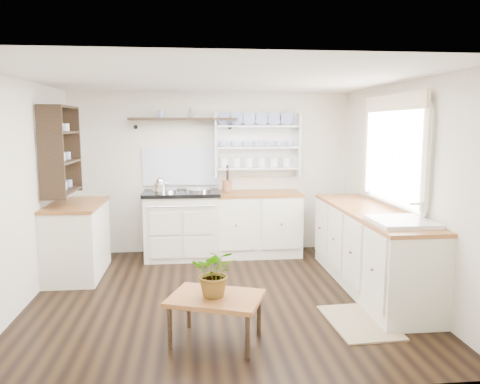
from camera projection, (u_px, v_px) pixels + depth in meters
The scene contains 19 objects.
floor at pixel (221, 296), 5.07m from camera, with size 4.00×3.80×0.01m, color black.
wall_back at pixel (212, 173), 6.78m from camera, with size 4.00×0.02×2.30m, color beige.
wall_right at pixel (402, 188), 5.11m from camera, with size 0.02×3.80×2.30m, color beige.
wall_left at pixel (22, 194), 4.70m from camera, with size 0.02×3.80×2.30m, color beige.
ceiling at pixel (219, 79), 4.75m from camera, with size 4.00×3.80×0.01m, color white.
window at pixel (394, 150), 5.20m from camera, with size 0.08×1.55×1.22m.
aga_cooker at pixel (182, 224), 6.51m from camera, with size 1.04×0.72×0.96m.
back_cabinets at pixel (255, 223), 6.64m from camera, with size 1.27×0.63×0.90m.
right_cabinets at pixel (370, 248), 5.28m from camera, with size 0.62×2.43×0.90m.
belfast_sink at pixel (401, 234), 4.49m from camera, with size 0.55×0.60×0.45m.
left_cabinets at pixel (77, 239), 5.72m from camera, with size 0.62×1.13×0.90m.
plate_rack at pixel (257, 145), 6.75m from camera, with size 1.20×0.22×0.90m.
high_shelf at pixel (183, 120), 6.51m from camera, with size 1.50×0.29×0.16m.
left_shelving at pixel (61, 149), 5.55m from camera, with size 0.28×0.80×1.05m, color black.
kettle at pixel (160, 185), 6.28m from camera, with size 0.17×0.17×0.21m, color silver, non-canonical shape.
utensil_crock at pixel (227, 186), 6.61m from camera, with size 0.13×0.13×0.15m, color brown.
center_table at pixel (216, 301), 3.94m from camera, with size 0.90×0.77×0.41m.
potted_plant at pixel (215, 272), 3.90m from camera, with size 0.38×0.33×0.42m, color #3F7233.
floor_rug at pixel (359, 322), 4.38m from camera, with size 0.55×0.85×0.02m, color #88694F.
Camera 1 is at (-0.29, -4.86, 1.83)m, focal length 35.00 mm.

